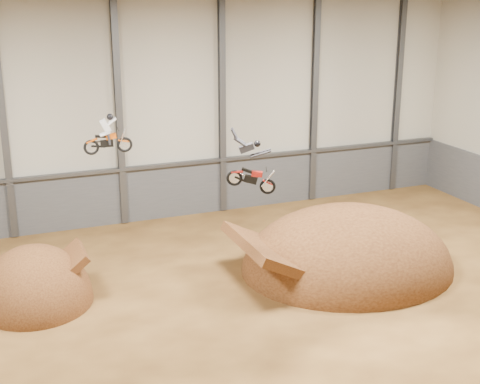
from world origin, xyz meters
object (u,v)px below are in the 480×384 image
(landing_ramp, at_px, (347,268))
(fmx_rider_a, at_px, (108,132))
(takeoff_ramp, at_px, (36,301))
(fmx_rider_b, at_px, (249,162))

(landing_ramp, relative_size, fmx_rider_a, 5.01)
(takeoff_ramp, relative_size, fmx_rider_a, 2.71)
(takeoff_ramp, distance_m, fmx_rider_a, 8.79)
(fmx_rider_a, bearing_deg, fmx_rider_b, -30.34)
(landing_ramp, height_order, fmx_rider_a, fmx_rider_a)
(fmx_rider_b, bearing_deg, takeoff_ramp, -176.55)
(landing_ramp, xyz_separation_m, fmx_rider_a, (-11.82, 2.77, 7.80))
(landing_ramp, bearing_deg, takeoff_ramp, 172.21)
(landing_ramp, relative_size, fmx_rider_b, 3.77)
(fmx_rider_a, distance_m, fmx_rider_b, 6.98)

